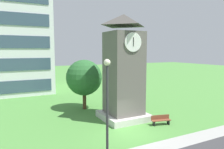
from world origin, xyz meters
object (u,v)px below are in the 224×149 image
(clock_tower, at_px, (124,73))
(park_bench, at_px, (161,120))
(tree_streetside, at_px, (84,78))
(street_lamp, at_px, (107,104))

(clock_tower, height_order, park_bench, clock_tower)
(clock_tower, xyz_separation_m, tree_streetside, (-2.21, 5.23, -0.88))
(park_bench, bearing_deg, clock_tower, 125.38)
(clock_tower, relative_size, tree_streetside, 1.78)
(tree_streetside, bearing_deg, street_lamp, -104.51)
(clock_tower, bearing_deg, street_lamp, -125.73)
(park_bench, height_order, tree_streetside, tree_streetside)
(park_bench, distance_m, tree_streetside, 9.93)
(street_lamp, xyz_separation_m, tree_streetside, (3.36, 12.96, -0.22))
(clock_tower, bearing_deg, tree_streetside, 112.87)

